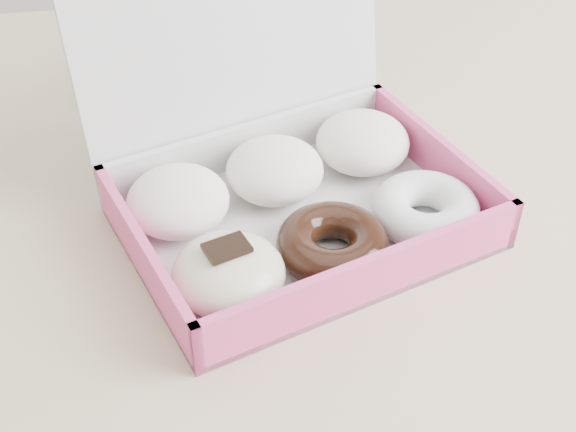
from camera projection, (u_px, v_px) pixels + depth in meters
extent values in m
cube|color=tan|center=(485.00, 154.00, 0.90)|extent=(1.20, 0.80, 0.04)
cylinder|color=tan|center=(65.00, 245.00, 1.34)|extent=(0.05, 0.05, 0.71)
cube|color=silver|center=(302.00, 226.00, 0.77)|extent=(0.38, 0.33, 0.01)
cube|color=#D94881|center=(368.00, 282.00, 0.67)|extent=(0.31, 0.12, 0.05)
cube|color=silver|center=(249.00, 146.00, 0.83)|extent=(0.31, 0.12, 0.05)
cube|color=#D94881|center=(145.00, 261.00, 0.69)|extent=(0.09, 0.22, 0.05)
cube|color=#D94881|center=(438.00, 161.00, 0.81)|extent=(0.09, 0.22, 0.05)
cube|color=silver|center=(235.00, 57.00, 0.79)|extent=(0.32, 0.15, 0.23)
ellipsoid|color=white|center=(178.00, 201.00, 0.75)|extent=(0.12, 0.12, 0.05)
ellipsoid|color=white|center=(275.00, 170.00, 0.78)|extent=(0.12, 0.12, 0.05)
ellipsoid|color=white|center=(363.00, 142.00, 0.82)|extent=(0.12, 0.12, 0.05)
ellipsoid|color=beige|center=(229.00, 274.00, 0.67)|extent=(0.12, 0.12, 0.05)
cube|color=black|center=(227.00, 248.00, 0.65)|extent=(0.04, 0.04, 0.00)
torus|color=black|center=(332.00, 244.00, 0.72)|extent=(0.13, 0.13, 0.04)
torus|color=white|center=(426.00, 210.00, 0.75)|extent=(0.13, 0.13, 0.04)
cube|color=white|center=(218.00, 49.00, 1.00)|extent=(0.28, 0.23, 0.04)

